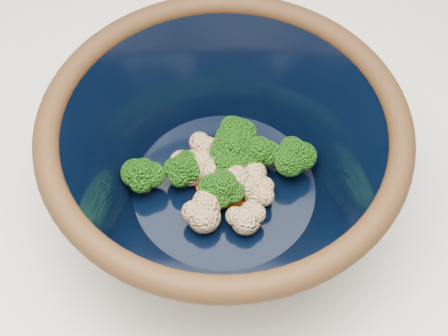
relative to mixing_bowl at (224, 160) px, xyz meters
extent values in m
cylinder|color=black|center=(0.00, 0.00, -0.07)|extent=(0.20, 0.20, 0.01)
torus|color=black|center=(0.00, 0.00, 0.05)|extent=(0.33, 0.33, 0.02)
cylinder|color=black|center=(0.00, 0.00, -0.05)|extent=(0.19, 0.19, 0.00)
cylinder|color=#608442|center=(-0.08, -0.02, -0.04)|extent=(0.01, 0.01, 0.02)
ellipsoid|color=#247616|center=(-0.08, -0.02, -0.02)|extent=(0.04, 0.04, 0.03)
cylinder|color=#608442|center=(0.01, 0.03, -0.04)|extent=(0.01, 0.01, 0.02)
ellipsoid|color=#247616|center=(0.01, 0.03, -0.01)|extent=(0.04, 0.04, 0.04)
cylinder|color=#608442|center=(-0.04, 0.00, -0.04)|extent=(0.01, 0.01, 0.02)
ellipsoid|color=#247616|center=(-0.04, 0.00, -0.02)|extent=(0.04, 0.04, 0.03)
cylinder|color=#608442|center=(0.03, 0.03, -0.04)|extent=(0.01, 0.01, 0.02)
ellipsoid|color=#247616|center=(0.03, 0.03, -0.02)|extent=(0.04, 0.04, 0.03)
cylinder|color=#608442|center=(0.06, 0.03, -0.04)|extent=(0.01, 0.01, 0.02)
ellipsoid|color=#247616|center=(0.06, 0.03, -0.02)|extent=(0.04, 0.04, 0.03)
cylinder|color=#608442|center=(0.00, 0.05, -0.04)|extent=(0.01, 0.01, 0.02)
ellipsoid|color=#247616|center=(0.00, 0.05, -0.02)|extent=(0.04, 0.04, 0.03)
cylinder|color=#608442|center=(0.00, 0.01, -0.04)|extent=(0.01, 0.01, 0.02)
ellipsoid|color=#247616|center=(0.00, 0.01, -0.02)|extent=(0.04, 0.04, 0.03)
cylinder|color=#608442|center=(0.00, -0.02, -0.04)|extent=(0.01, 0.01, 0.02)
ellipsoid|color=#247616|center=(0.00, -0.02, -0.02)|extent=(0.04, 0.04, 0.04)
sphere|color=beige|center=(-0.03, 0.00, -0.03)|extent=(0.03, 0.03, 0.03)
sphere|color=beige|center=(-0.01, -0.05, -0.03)|extent=(0.03, 0.03, 0.03)
sphere|color=beige|center=(0.03, 0.00, -0.03)|extent=(0.03, 0.03, 0.03)
sphere|color=beige|center=(0.00, 0.00, -0.03)|extent=(0.03, 0.03, 0.03)
sphere|color=beige|center=(0.03, -0.04, -0.03)|extent=(0.03, 0.03, 0.03)
sphere|color=beige|center=(0.03, -0.01, -0.03)|extent=(0.03, 0.03, 0.03)
sphere|color=beige|center=(0.02, 0.01, -0.03)|extent=(0.03, 0.03, 0.03)
sphere|color=beige|center=(0.01, 0.04, -0.03)|extent=(0.03, 0.03, 0.03)
sphere|color=beige|center=(-0.03, 0.01, -0.03)|extent=(0.03, 0.03, 0.03)
sphere|color=beige|center=(-0.02, 0.03, -0.03)|extent=(0.03, 0.03, 0.03)
cylinder|color=#E44109|center=(-0.02, 0.03, -0.04)|extent=(0.03, 0.03, 0.01)
cylinder|color=#E44109|center=(0.01, -0.01, -0.04)|extent=(0.03, 0.03, 0.01)
cylinder|color=#E44109|center=(-0.01, 0.00, -0.04)|extent=(0.03, 0.03, 0.01)
cylinder|color=#E44109|center=(0.00, 0.00, -0.04)|extent=(0.03, 0.03, 0.01)
cylinder|color=#E44109|center=(0.00, -0.01, -0.04)|extent=(0.03, 0.03, 0.01)
camera|label=1|loc=(0.06, -0.33, 0.48)|focal=50.00mm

